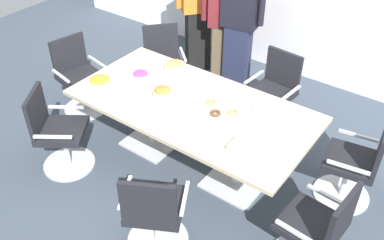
{
  "coord_description": "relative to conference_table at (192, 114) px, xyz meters",
  "views": [
    {
      "loc": [
        2.04,
        -2.77,
        3.14
      ],
      "look_at": [
        0.0,
        0.0,
        0.55
      ],
      "focal_mm": 40.09,
      "sensor_mm": 36.0,
      "label": 1
    }
  ],
  "objects": [
    {
      "name": "donut_platter",
      "position": [
        0.29,
        0.1,
        0.14
      ],
      "size": [
        0.36,
        0.36,
        0.04
      ],
      "color": "white",
      "rests_on": "conference_table"
    },
    {
      "name": "snack_bowl_cookies",
      "position": [
        -0.53,
        0.4,
        0.18
      ],
      "size": [
        0.22,
        0.22,
        0.12
      ],
      "color": "white",
      "rests_on": "conference_table"
    },
    {
      "name": "office_chair_3",
      "position": [
        0.4,
        -1.07,
        -0.22
      ],
      "size": [
        0.73,
        0.73,
        0.91
      ],
      "rotation": [
        0.0,
        0.0,
        0.5
      ],
      "color": "silver",
      "rests_on": "ground"
    },
    {
      "name": "napkin_pile",
      "position": [
        0.75,
        -0.32,
        0.16
      ],
      "size": [
        0.18,
        0.18,
        0.07
      ],
      "primitive_type": "cube",
      "color": "white",
      "rests_on": "conference_table"
    },
    {
      "name": "person_standing_1",
      "position": [
        -0.66,
        1.6,
        0.27
      ],
      "size": [
        0.54,
        0.43,
        1.72
      ],
      "rotation": [
        0.0,
        0.0,
        -2.52
      ],
      "color": "brown",
      "rests_on": "ground"
    },
    {
      "name": "person_standing_2",
      "position": [
        -0.42,
        1.57,
        0.33
      ],
      "size": [
        0.61,
        0.29,
        1.82
      ],
      "rotation": [
        0.0,
        0.0,
        -2.97
      ],
      "color": "#232842",
      "rests_on": "ground"
    },
    {
      "name": "person_standing_0",
      "position": [
        -1.12,
        1.67,
        0.33
      ],
      "size": [
        0.45,
        0.52,
        1.82
      ],
      "rotation": [
        0.0,
        0.0,
        -2.27
      ],
      "color": "black",
      "rests_on": "ground"
    },
    {
      "name": "snack_bowl_candy_mix",
      "position": [
        -0.7,
        0.04,
        0.18
      ],
      "size": [
        0.18,
        0.18,
        0.1
      ],
      "color": "white",
      "rests_on": "conference_table"
    },
    {
      "name": "plate_stack",
      "position": [
        0.6,
        0.36,
        0.14
      ],
      "size": [
        0.23,
        0.23,
        0.03
      ],
      "color": "white",
      "rests_on": "conference_table"
    },
    {
      "name": "office_chair_1",
      "position": [
        -1.7,
        0.0,
        -0.22
      ],
      "size": [
        0.63,
        0.63,
        0.91
      ],
      "rotation": [
        0.0,
        0.0,
        -1.76
      ],
      "color": "silver",
      "rests_on": "ground"
    },
    {
      "name": "ground_plane",
      "position": [
        0.0,
        0.0,
        -0.63
      ],
      "size": [
        10.0,
        10.0,
        0.01
      ],
      "primitive_type": "cube",
      "color": "#3D4754"
    },
    {
      "name": "conference_table",
      "position": [
        0.0,
        0.0,
        0.0
      ],
      "size": [
        2.4,
        1.2,
        0.75
      ],
      "color": "#CCB793",
      "rests_on": "ground"
    },
    {
      "name": "office_chair_6",
      "position": [
        0.36,
        1.08,
        -0.22
      ],
      "size": [
        0.59,
        0.59,
        0.91
      ],
      "rotation": [
        0.0,
        0.0,
        -3.24
      ],
      "color": "silver",
      "rests_on": "ground"
    },
    {
      "name": "snack_bowl_chips_orange",
      "position": [
        -0.96,
        -0.29,
        0.17
      ],
      "size": [
        0.25,
        0.25,
        0.09
      ],
      "color": "white",
      "rests_on": "conference_table"
    },
    {
      "name": "office_chair_5",
      "position": [
        1.53,
        0.47,
        -0.22
      ],
      "size": [
        0.62,
        0.62,
        0.91
      ],
      "rotation": [
        0.0,
        0.0,
        -4.55
      ],
      "color": "silver",
      "rests_on": "ground"
    },
    {
      "name": "snack_bowl_pretzels",
      "position": [
        -0.3,
        -0.09,
        0.18
      ],
      "size": [
        0.19,
        0.19,
        0.12
      ],
      "color": "beige",
      "rests_on": "conference_table"
    },
    {
      "name": "office_chair_0",
      "position": [
        -1.08,
        0.85,
        -0.22
      ],
      "size": [
        0.76,
        0.76,
        0.91
      ],
      "rotation": [
        0.0,
        0.0,
        -2.3
      ],
      "color": "silver",
      "rests_on": "ground"
    },
    {
      "name": "office_chair_4",
      "position": [
        1.55,
        -0.45,
        -0.22
      ],
      "size": [
        0.58,
        0.58,
        0.91
      ],
      "rotation": [
        0.0,
        0.0,
        1.49
      ],
      "color": "silver",
      "rests_on": "ground"
    },
    {
      "name": "office_chair_2",
      "position": [
        -1.06,
        -0.86,
        -0.22
      ],
      "size": [
        0.75,
        0.75,
        0.91
      ],
      "rotation": [
        0.0,
        0.0,
        -0.96
      ],
      "color": "silver",
      "rests_on": "ground"
    }
  ]
}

